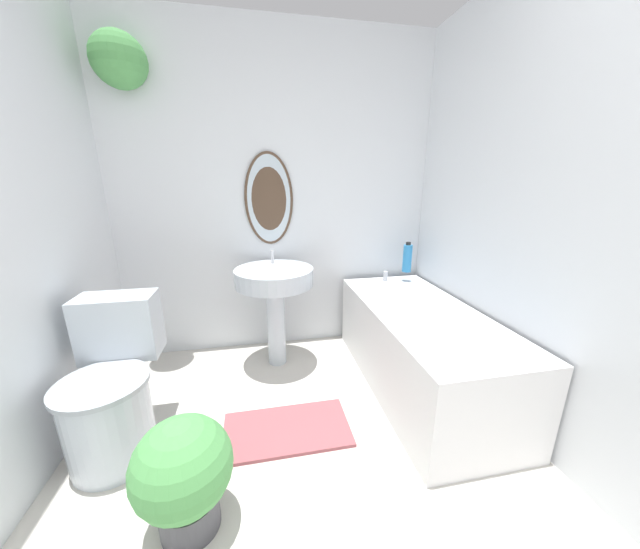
{
  "coord_description": "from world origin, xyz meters",
  "views": [
    {
      "loc": [
        -0.18,
        -0.17,
        1.33
      ],
      "look_at": [
        0.15,
        1.45,
        0.85
      ],
      "focal_mm": 18.0,
      "sensor_mm": 36.0,
      "label": 1
    }
  ],
  "objects_px": {
    "toilet": "(113,390)",
    "bathtub": "(420,346)",
    "pedestal_sink": "(275,288)",
    "shampoo_bottle": "(407,258)",
    "potted_plant": "(184,472)"
  },
  "relations": [
    {
      "from": "pedestal_sink",
      "to": "potted_plant",
      "type": "bearing_deg",
      "value": -110.19
    },
    {
      "from": "potted_plant",
      "to": "pedestal_sink",
      "type": "bearing_deg",
      "value": 69.81
    },
    {
      "from": "bathtub",
      "to": "potted_plant",
      "type": "height_order",
      "value": "bathtub"
    },
    {
      "from": "bathtub",
      "to": "shampoo_bottle",
      "type": "xyz_separation_m",
      "value": [
        0.16,
        0.6,
        0.45
      ]
    },
    {
      "from": "toilet",
      "to": "shampoo_bottle",
      "type": "height_order",
      "value": "shampoo_bottle"
    },
    {
      "from": "bathtub",
      "to": "pedestal_sink",
      "type": "bearing_deg",
      "value": 153.0
    },
    {
      "from": "toilet",
      "to": "bathtub",
      "type": "xyz_separation_m",
      "value": [
        1.76,
        0.19,
        -0.04
      ]
    },
    {
      "from": "shampoo_bottle",
      "to": "potted_plant",
      "type": "xyz_separation_m",
      "value": [
        -1.5,
        -1.29,
        -0.46
      ]
    },
    {
      "from": "toilet",
      "to": "bathtub",
      "type": "height_order",
      "value": "toilet"
    },
    {
      "from": "pedestal_sink",
      "to": "potted_plant",
      "type": "xyz_separation_m",
      "value": [
        -0.43,
        -1.16,
        -0.32
      ]
    },
    {
      "from": "pedestal_sink",
      "to": "bathtub",
      "type": "height_order",
      "value": "pedestal_sink"
    },
    {
      "from": "shampoo_bottle",
      "to": "bathtub",
      "type": "bearing_deg",
      "value": -105.4
    },
    {
      "from": "bathtub",
      "to": "potted_plant",
      "type": "bearing_deg",
      "value": -152.54
    },
    {
      "from": "pedestal_sink",
      "to": "bathtub",
      "type": "bearing_deg",
      "value": -27.0
    },
    {
      "from": "toilet",
      "to": "potted_plant",
      "type": "xyz_separation_m",
      "value": [
        0.43,
        -0.51,
        -0.06
      ]
    }
  ]
}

